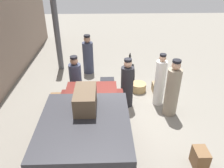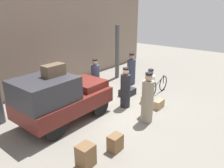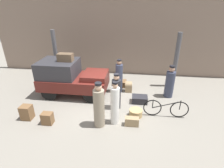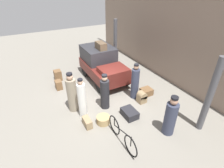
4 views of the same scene
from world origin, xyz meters
The scene contains 19 objects.
ground_plane centered at (0.00, 0.00, 0.00)m, with size 30.00×30.00×0.00m, color gray.
station_building_facade centered at (0.00, 4.08, 2.25)m, with size 16.00×0.15×4.50m.
canopy_pillar_left centered at (-3.38, 2.38, 1.50)m, with size 0.24×0.24×3.00m.
canopy_pillar_right centered at (3.39, 2.38, 1.50)m, with size 0.24×0.24×3.00m.
truck centered at (-2.02, 0.78, 0.96)m, with size 3.36×1.76×1.77m.
bicycle centered at (2.56, -0.68, 0.39)m, with size 1.84×0.04×0.80m.
wicker_basket centered at (1.34, -0.82, 0.15)m, with size 0.55×0.55×0.30m.
porter_carrying_trunk centered at (0.45, -0.29, 0.76)m, with size 0.40×0.40×1.67m.
porter_lifting_near_truck centered at (0.51, -1.36, 0.83)m, with size 0.34×0.34×1.78m.
porter_with_bicycle centered at (2.97, 1.11, 0.74)m, with size 0.44×0.44×1.65m.
conductor_in_dark_uniform centered at (0.42, 1.33, 0.82)m, with size 0.38×0.38×1.78m.
porter_standing_middle centered at (-0.06, -1.61, 0.84)m, with size 0.42×0.42×1.83m.
suitcase_small_leather centered at (-2.11, -1.77, 0.24)m, with size 0.42×0.31×0.48m.
trunk_wicker_pale centered at (1.52, 0.33, 0.16)m, with size 0.73×0.53×0.32m.
suitcase_black_upright centered at (-3.09, -1.56, 0.30)m, with size 0.43×0.39×0.60m.
trunk_large_brown centered at (0.54, 1.99, 0.17)m, with size 0.50×0.55×0.33m.
suitcase_tan_flat centered at (1.19, -1.45, 0.17)m, with size 0.54×0.25×0.34m.
trunk_umber_medium centered at (0.94, 1.40, 0.28)m, with size 0.36×0.38×0.57m.
trunk_on_truck_roof centered at (-2.14, 0.78, 1.96)m, with size 0.72×0.40×0.38m.
Camera 3 is at (1.13, -7.02, 4.39)m, focal length 28.00 mm.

